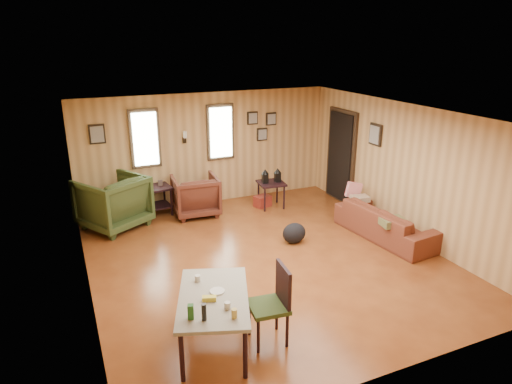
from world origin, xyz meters
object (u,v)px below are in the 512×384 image
dining_table (213,301)px  end_table (156,195)px  recliner_brown (196,194)px  side_table (271,181)px  sofa (387,217)px  recliner_green (113,200)px

dining_table → end_table: bearing=105.8°
recliner_brown → side_table: bearing=176.2°
sofa → end_table: bearing=46.1°
end_table → side_table: bearing=-13.5°
recliner_green → dining_table: 4.21m
end_table → dining_table: dining_table is taller
recliner_green → end_table: bearing=169.4°
recliner_green → end_table: (0.89, 0.32, -0.15)m
sofa → recliner_green: size_ratio=1.80×
recliner_brown → recliner_green: bearing=4.7°
recliner_green → side_table: recliner_green is taller
side_table → end_table: bearing=166.5°
recliner_brown → side_table: size_ratio=1.06×
sofa → dining_table: bearing=107.7°
side_table → dining_table: dining_table is taller
sofa → end_table: sofa is taller
end_table → dining_table: bearing=-93.7°
end_table → dining_table: (-0.29, -4.49, 0.20)m
recliner_green → sofa: bearing=120.2°
recliner_brown → sofa: bearing=143.5°
sofa → dining_table: (-3.87, -1.67, 0.22)m
recliner_green → dining_table: bearing=67.5°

